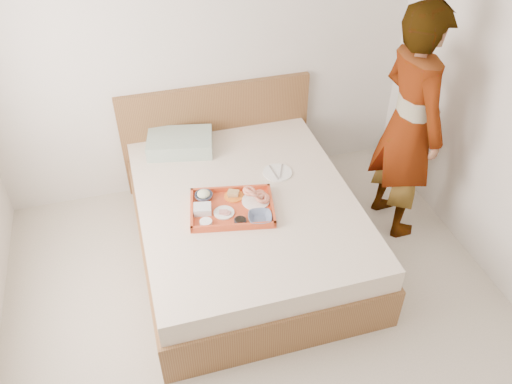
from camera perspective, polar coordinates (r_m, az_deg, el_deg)
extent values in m
cube|color=beige|center=(3.53, 2.24, -17.69)|extent=(3.50, 4.00, 0.01)
cube|color=silver|center=(4.20, -5.94, 15.91)|extent=(3.50, 0.01, 2.60)
cube|color=brown|center=(3.96, -1.10, -3.55)|extent=(1.65, 2.00, 0.53)
cube|color=brown|center=(4.58, -4.31, 6.39)|extent=(1.65, 0.06, 0.95)
cube|color=#A5B5A3|center=(4.29, -8.39, 5.39)|extent=(0.58, 0.45, 0.13)
cube|color=#CC5C28|center=(3.66, -2.67, -1.73)|extent=(0.66, 0.53, 0.05)
cylinder|color=white|center=(3.72, -0.02, -0.98)|extent=(0.24, 0.24, 0.01)
imported|color=#131F45|center=(3.56, 0.44, -2.84)|extent=(0.19, 0.19, 0.04)
cylinder|color=black|center=(3.54, -1.76, -3.26)|extent=(0.10, 0.10, 0.03)
cylinder|color=white|center=(3.63, -3.55, -2.29)|extent=(0.17, 0.17, 0.01)
cylinder|color=orange|center=(3.77, -2.45, -0.45)|extent=(0.17, 0.17, 0.01)
imported|color=#131F45|center=(3.76, -5.79, -0.47)|extent=(0.15, 0.15, 0.04)
cube|color=silver|center=(3.64, -5.93, -1.90)|extent=(0.14, 0.12, 0.05)
cylinder|color=white|center=(3.55, -5.55, -3.38)|extent=(0.10, 0.10, 0.03)
cylinder|color=white|center=(4.01, 2.39, 2.15)|extent=(0.27, 0.27, 0.01)
imported|color=white|center=(4.00, 16.54, 7.10)|extent=(0.49, 0.71, 1.86)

